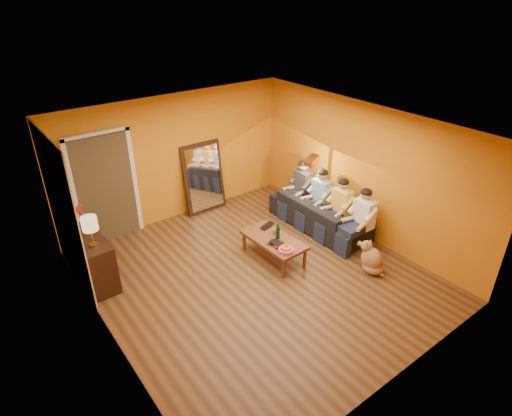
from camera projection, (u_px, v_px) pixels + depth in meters
room_shell at (244, 201)px, 7.00m from camera, size 5.00×5.50×2.60m
white_accent at (63, 213)px, 6.65m from camera, size 0.02×1.90×2.58m
doorway_recess at (103, 187)px, 8.05m from camera, size 1.06×0.30×2.10m
door_jamb_left at (74, 197)px, 7.66m from camera, size 0.08×0.06×2.20m
door_jamb_right at (135, 181)px, 8.27m from camera, size 0.08×0.06×2.20m
door_header at (95, 134)px, 7.46m from camera, size 1.22×0.06×0.08m
mirror_frame at (203, 178)px, 9.13m from camera, size 0.92×0.27×1.51m
mirror_glass at (204, 178)px, 9.11m from camera, size 0.78×0.21×1.35m
sideboard at (93, 259)px, 7.05m from camera, size 0.44×1.18×0.85m
table_lamp at (91, 232)px, 6.52m from camera, size 0.24×0.24×0.51m
sofa at (319, 213)px, 8.66m from camera, size 2.18×0.85×0.64m
coffee_table at (273, 248)px, 7.73m from camera, size 0.66×1.24×0.42m
floor_lamp at (314, 189)px, 8.72m from camera, size 0.34×0.29×1.44m
dog at (372, 257)px, 7.34m from camera, size 0.37×0.54×0.60m
person_far_left at (364, 218)px, 7.89m from camera, size 0.70×0.44×1.22m
person_mid_left at (341, 207)px, 8.27m from camera, size 0.70×0.44×1.22m
person_mid_right at (321, 197)px, 8.66m from camera, size 0.70×0.44×1.22m
person_far_right at (303, 188)px, 9.05m from camera, size 0.70×0.44×1.22m
fruit_bowl at (286, 248)px, 7.22m from camera, size 0.26×0.26×0.16m
wine_bottle at (278, 231)px, 7.55m from camera, size 0.07×0.07×0.31m
tumbler at (275, 231)px, 7.76m from camera, size 0.12×0.12×0.10m
laptop at (269, 227)px, 7.97m from camera, size 0.38×0.30×0.03m
book_lower at (273, 246)px, 7.39m from camera, size 0.28×0.31×0.02m
book_mid at (273, 245)px, 7.39m from camera, size 0.22×0.26×0.02m
book_upper at (273, 244)px, 7.36m from camera, size 0.20×0.24×0.02m
vase at (82, 226)px, 6.98m from camera, size 0.18×0.18×0.19m
flowers at (78, 211)px, 6.85m from camera, size 0.17×0.17×0.51m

